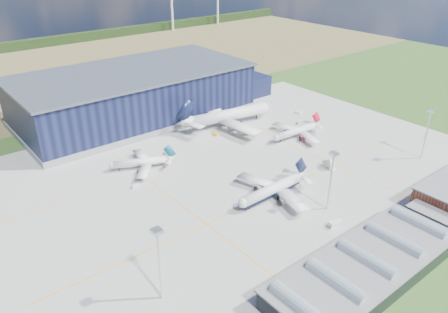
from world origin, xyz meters
TOP-DOWN VIEW (x-y plane):
  - ground at (0.00, 0.00)m, footprint 600.00×600.00m
  - apron at (0.00, 10.00)m, footprint 220.00×160.00m
  - farmland at (0.00, 220.00)m, footprint 600.00×220.00m
  - treeline at (0.00, 300.00)m, footprint 600.00×8.00m
  - hangar at (2.81, 94.80)m, footprint 145.00×62.00m
  - glass_concourse at (-6.45, -60.00)m, footprint 78.00×23.00m
  - light_mast_west at (-60.00, -30.00)m, footprint 2.60×2.60m
  - light_mast_center at (10.00, -30.00)m, footprint 2.60×2.60m
  - light_mast_east at (75.00, -30.00)m, footprint 2.60×2.60m
  - airliner_navy at (-0.79, -12.00)m, footprint 36.90×36.12m
  - airliner_red at (47.64, 20.69)m, footprint 33.48×32.83m
  - airliner_widebody at (32.14, 53.41)m, footprint 63.57×62.60m
  - airliner_regional at (-27.60, 40.00)m, footprint 38.33×38.02m
  - gse_van_a at (3.67, -38.77)m, footprint 5.17×3.19m
  - gse_cart_a at (73.55, 42.16)m, footprint 3.16×3.85m
  - gse_van_b at (63.33, 30.40)m, footprint 4.49×4.47m
  - gse_tug_c at (18.65, 47.69)m, footprint 2.69×3.30m
  - gse_cart_b at (-36.94, 27.12)m, footprint 3.35×2.74m
  - airstair at (35.05, -9.89)m, footprint 2.38×4.95m
  - car_a at (52.21, -48.00)m, footprint 3.45×2.12m
  - car_b at (36.30, -48.00)m, footprint 3.27×1.15m

SIDE VIEW (x-z plane):
  - ground at x=0.00m, z-range 0.00..0.00m
  - farmland at x=0.00m, z-range -0.01..0.01m
  - apron at x=0.00m, z-range -0.01..0.07m
  - car_b at x=36.30m, z-range 0.00..1.08m
  - car_a at x=52.21m, z-range 0.00..1.10m
  - gse_tug_c at x=18.65m, z-range 0.00..1.25m
  - gse_cart_b at x=-36.94m, z-range 0.00..1.25m
  - gse_cart_a at x=73.55m, z-range 0.00..1.43m
  - gse_van_b at x=63.33m, z-range 0.00..1.99m
  - gse_van_a at x=3.67m, z-range 0.00..2.10m
  - airstair at x=35.05m, z-range 0.00..3.06m
  - glass_concourse at x=-6.45m, z-range -0.61..7.99m
  - treeline at x=0.00m, z-range 0.00..8.00m
  - airliner_regional at x=-27.60m, z-range 0.00..9.47m
  - airliner_red at x=47.64m, z-range 0.00..10.37m
  - airliner_navy at x=-0.79m, z-range 0.00..11.88m
  - airliner_widebody at x=32.14m, z-range 0.00..17.94m
  - hangar at x=2.81m, z-range -1.43..24.67m
  - light_mast_west at x=-60.00m, z-range 3.93..26.93m
  - light_mast_center at x=10.00m, z-range 3.93..26.93m
  - light_mast_east at x=75.00m, z-range 3.93..26.93m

